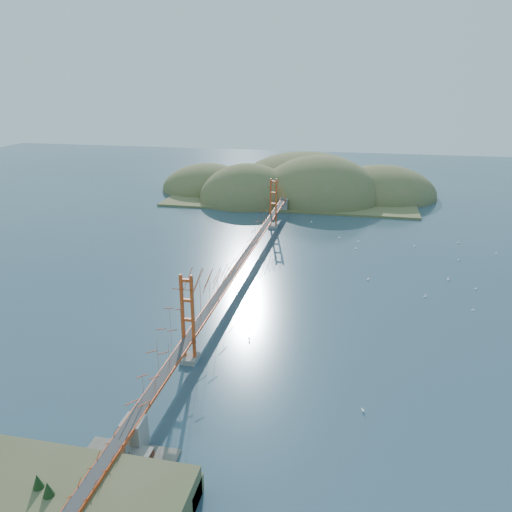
# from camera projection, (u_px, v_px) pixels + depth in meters

# --- Properties ---
(ground) EXTENTS (320.00, 320.00, 0.00)m
(ground) POSITION_uv_depth(u_px,v_px,m) (244.00, 274.00, 90.35)
(ground) COLOR #2C4759
(ground) RESTS_ON ground
(bridge) EXTENTS (2.20, 94.40, 12.00)m
(bridge) POSITION_uv_depth(u_px,v_px,m) (244.00, 237.00, 88.14)
(bridge) COLOR gray
(bridge) RESTS_ON ground
(approach_viaduct) EXTENTS (1.40, 12.00, 3.38)m
(approach_viaduct) POSITION_uv_depth(u_px,v_px,m) (103.00, 472.00, 41.70)
(approach_viaduct) COLOR #BE3E15
(approach_viaduct) RESTS_ON ground
(promontory) EXTENTS (9.00, 6.00, 0.24)m
(promontory) POSITION_uv_depth(u_px,v_px,m) (124.00, 466.00, 45.66)
(promontory) COLOR #59544C
(promontory) RESTS_ON ground
(fort) EXTENTS (3.70, 2.30, 1.75)m
(fort) POSITION_uv_depth(u_px,v_px,m) (131.00, 456.00, 46.04)
(fort) COLOR brown
(fort) RESTS_ON ground
(far_headlands) EXTENTS (84.00, 58.00, 25.00)m
(far_headlands) POSITION_uv_depth(u_px,v_px,m) (302.00, 193.00, 152.99)
(far_headlands) COLOR brown
(far_headlands) RESTS_ON ground
(sailboat_6) EXTENTS (0.54, 0.54, 0.60)m
(sailboat_6) POSITION_uv_depth(u_px,v_px,m) (363.00, 410.00, 53.35)
(sailboat_6) COLOR white
(sailboat_6) RESTS_ON ground
(sailboat_13) EXTENTS (0.53, 0.47, 0.60)m
(sailboat_13) POSITION_uv_depth(u_px,v_px,m) (473.00, 310.00, 76.20)
(sailboat_13) COLOR white
(sailboat_13) RESTS_ON ground
(sailboat_10) EXTENTS (0.50, 0.55, 0.62)m
(sailboat_10) POSITION_uv_depth(u_px,v_px,m) (249.00, 340.00, 67.55)
(sailboat_10) COLOR white
(sailboat_10) RESTS_ON ground
(sailboat_17) EXTENTS (0.53, 0.45, 0.61)m
(sailboat_17) POSITION_uv_depth(u_px,v_px,m) (496.00, 253.00, 100.48)
(sailboat_17) COLOR white
(sailboat_17) RESTS_ON ground
(sailboat_3) EXTENTS (0.54, 0.44, 0.64)m
(sailboat_3) POSITION_uv_depth(u_px,v_px,m) (358.00, 241.00, 108.05)
(sailboat_3) COLOR white
(sailboat_3) RESTS_ON ground
(sailboat_9) EXTENTS (0.58, 0.58, 0.61)m
(sailboat_9) POSITION_uv_depth(u_px,v_px,m) (476.00, 289.00, 83.80)
(sailboat_9) COLOR white
(sailboat_9) RESTS_ON ground
(sailboat_12) EXTENTS (0.52, 0.48, 0.59)m
(sailboat_12) POSITION_uv_depth(u_px,v_px,m) (311.00, 222.00, 122.35)
(sailboat_12) COLOR white
(sailboat_12) RESTS_ON ground
(sailboat_0) EXTENTS (0.57, 0.57, 0.63)m
(sailboat_0) POSITION_uv_depth(u_px,v_px,m) (368.00, 279.00, 87.83)
(sailboat_0) COLOR white
(sailboat_0) RESTS_ON ground
(sailboat_8) EXTENTS (0.65, 0.58, 0.74)m
(sailboat_8) POSITION_uv_depth(u_px,v_px,m) (458.00, 243.00, 106.88)
(sailboat_8) COLOR white
(sailboat_8) RESTS_ON ground
(sailboat_4) EXTENTS (0.60, 0.60, 0.63)m
(sailboat_4) POSITION_uv_depth(u_px,v_px,m) (425.00, 296.00, 80.98)
(sailboat_4) COLOR white
(sailboat_4) RESTS_ON ground
(sailboat_14) EXTENTS (0.53, 0.62, 0.71)m
(sailboat_14) POSITION_uv_depth(u_px,v_px,m) (448.00, 279.00, 87.87)
(sailboat_14) COLOR white
(sailboat_14) RESTS_ON ground
(sailboat_11) EXTENTS (0.51, 0.51, 0.56)m
(sailboat_11) POSITION_uv_depth(u_px,v_px,m) (459.00, 260.00, 97.05)
(sailboat_11) COLOR white
(sailboat_11) RESTS_ON ground
(sailboat_7) EXTENTS (0.59, 0.54, 0.67)m
(sailboat_7) POSITION_uv_depth(u_px,v_px,m) (356.00, 248.00, 103.55)
(sailboat_7) COLOR white
(sailboat_7) RESTS_ON ground
(sailboat_15) EXTENTS (0.47, 0.53, 0.61)m
(sailboat_15) POSITION_uv_depth(u_px,v_px,m) (414.00, 246.00, 104.91)
(sailboat_15) COLOR white
(sailboat_15) RESTS_ON ground
(sailboat_extra_0) EXTENTS (0.57, 0.57, 0.59)m
(sailboat_extra_0) POSITION_uv_depth(u_px,v_px,m) (339.00, 237.00, 110.52)
(sailboat_extra_0) COLOR white
(sailboat_extra_0) RESTS_ON ground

